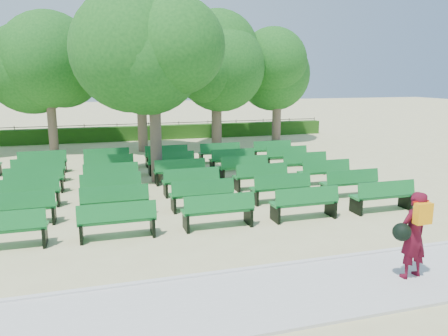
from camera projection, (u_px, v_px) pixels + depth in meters
name	position (u px, v px, depth m)	size (l,w,h in m)	color
ground	(172.00, 197.00, 14.79)	(120.00, 120.00, 0.00)	#C7BF84
paving	(243.00, 301.00, 7.85)	(30.00, 2.20, 0.06)	beige
curb	(225.00, 273.00, 8.92)	(30.00, 0.12, 0.10)	silver
hedge	(134.00, 133.00, 27.83)	(26.00, 0.70, 0.90)	#235114
fence	(134.00, 139.00, 28.30)	(26.00, 0.10, 1.02)	black
tree_line	(141.00, 150.00, 24.17)	(21.80, 6.80, 7.04)	#1C601B
bench_array	(149.00, 189.00, 15.47)	(1.93, 0.63, 1.21)	#126C29
tree_among	(154.00, 70.00, 16.04)	(4.50, 4.50, 6.27)	brown
person	(413.00, 234.00, 8.53)	(0.86, 0.54, 1.76)	#4C0A1B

